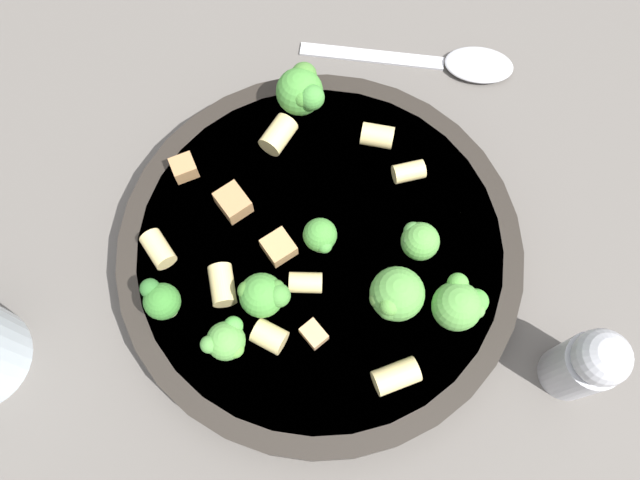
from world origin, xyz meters
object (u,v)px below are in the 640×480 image
at_px(broccoli_floret_7, 459,304).
at_px(rigatoni_1, 222,285).
at_px(broccoli_floret_2, 419,241).
at_px(rigatoni_6, 306,283).
at_px(broccoli_floret_3, 301,91).
at_px(spoon, 451,62).
at_px(rigatoni_0, 158,249).
at_px(rigatoni_3, 409,172).
at_px(chicken_chunk_0, 184,168).
at_px(broccoli_floret_0, 325,237).
at_px(chicken_chunk_3, 279,247).
at_px(pasta_bowl, 320,251).
at_px(rigatoni_5, 396,376).
at_px(chicken_chunk_2, 314,334).
at_px(pepper_shaker, 587,364).
at_px(rigatoni_2, 377,136).
at_px(broccoli_floret_6, 395,296).
at_px(rigatoni_7, 273,136).
at_px(broccoli_floret_1, 263,295).
at_px(chicken_chunk_1, 233,202).
at_px(broccoli_floret_5, 226,341).
at_px(rigatoni_4, 269,336).

distance_m(broccoli_floret_7, rigatoni_1, 0.16).
relative_size(broccoli_floret_2, rigatoni_6, 1.55).
bearing_deg(broccoli_floret_3, spoon, -173.11).
bearing_deg(rigatoni_1, rigatoni_0, -49.69).
distance_m(rigatoni_3, chicken_chunk_0, 0.16).
height_order(broccoli_floret_0, spoon, broccoli_floret_0).
distance_m(broccoli_floret_3, chicken_chunk_3, 0.12).
bearing_deg(pasta_bowl, broccoli_floret_3, -103.24).
height_order(rigatoni_5, rigatoni_6, rigatoni_5).
xyz_separation_m(chicken_chunk_2, pepper_shaker, (-0.16, 0.08, 0.01)).
height_order(broccoli_floret_3, rigatoni_2, broccoli_floret_3).
bearing_deg(broccoli_floret_6, rigatoni_5, 69.77).
height_order(chicken_chunk_3, spoon, chicken_chunk_3).
bearing_deg(rigatoni_5, rigatoni_6, -67.32).
bearing_deg(chicken_chunk_0, rigatoni_6, 115.47).
xyz_separation_m(chicken_chunk_0, pepper_shaker, (-0.20, 0.23, 0.00)).
bearing_deg(broccoli_floret_3, rigatoni_5, 86.83).
bearing_deg(rigatoni_3, rigatoni_5, 63.66).
distance_m(broccoli_floret_6, rigatoni_2, 0.13).
distance_m(broccoli_floret_0, rigatoni_7, 0.09).
relative_size(broccoli_floret_1, chicken_chunk_3, 1.69).
bearing_deg(pasta_bowl, rigatoni_5, 97.53).
xyz_separation_m(broccoli_floret_3, rigatoni_2, (-0.04, 0.04, -0.02)).
height_order(broccoli_floret_6, rigatoni_1, broccoli_floret_6).
bearing_deg(pasta_bowl, broccoli_floret_1, 28.39).
distance_m(pasta_bowl, broccoli_floret_1, 0.06).
xyz_separation_m(rigatoni_5, rigatoni_6, (0.03, -0.08, -0.00)).
xyz_separation_m(broccoli_floret_1, chicken_chunk_0, (0.02, -0.11, -0.01)).
relative_size(rigatoni_0, rigatoni_3, 1.11).
xyz_separation_m(rigatoni_3, chicken_chunk_1, (0.13, -0.02, 0.00)).
relative_size(chicken_chunk_1, chicken_chunk_2, 1.40).
bearing_deg(rigatoni_2, chicken_chunk_0, -9.88).
relative_size(pasta_bowl, rigatoni_3, 12.76).
height_order(broccoli_floret_1, chicken_chunk_1, broccoli_floret_1).
xyz_separation_m(rigatoni_6, rigatoni_7, (-0.02, -0.11, 0.00)).
bearing_deg(broccoli_floret_3, broccoli_floret_2, 104.56).
relative_size(broccoli_floret_6, chicken_chunk_0, 2.33).
xyz_separation_m(broccoli_floret_1, pepper_shaker, (-0.18, 0.11, -0.01)).
bearing_deg(broccoli_floret_5, chicken_chunk_0, -93.20).
relative_size(broccoli_floret_0, rigatoni_4, 1.52).
relative_size(broccoli_floret_1, chicken_chunk_0, 2.01).
distance_m(broccoli_floret_7, chicken_chunk_2, 0.10).
relative_size(broccoli_floret_3, chicken_chunk_3, 2.11).
relative_size(rigatoni_3, spoon, 0.13).
distance_m(pasta_bowl, rigatoni_5, 0.11).
relative_size(broccoli_floret_3, broccoli_floret_6, 1.08).
bearing_deg(rigatoni_6, chicken_chunk_1, -69.01).
distance_m(rigatoni_4, chicken_chunk_2, 0.03).
height_order(chicken_chunk_2, spoon, chicken_chunk_2).
relative_size(pasta_bowl, rigatoni_5, 9.94).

